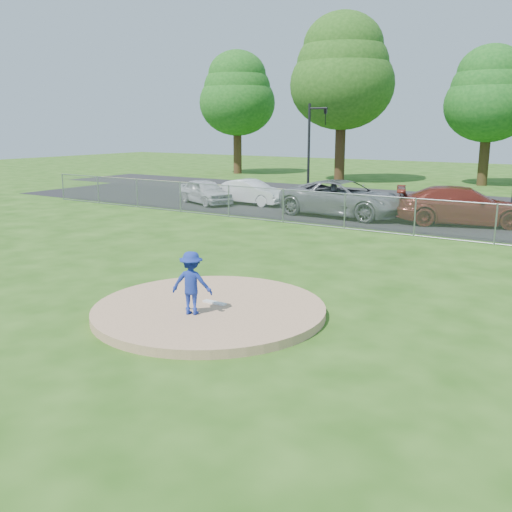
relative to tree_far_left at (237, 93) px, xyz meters
The scene contains 16 objects.
ground 32.60m from the tree_far_left, 46.27° to the right, with size 120.00×120.00×0.00m, color #214B10.
pitchers_mound 40.27m from the tree_far_left, 56.31° to the right, with size 5.40×5.40×0.20m, color tan.
pitching_rubber 40.08m from the tree_far_left, 56.15° to the right, with size 0.60×0.15×0.04m, color white.
chain_link_fence 31.06m from the tree_far_left, 43.67° to the right, with size 40.00×0.06×1.50m, color gray.
parking_lot 28.39m from the tree_far_left, 36.87° to the right, with size 50.00×8.00×0.01m, color black.
street 24.79m from the tree_far_left, 22.25° to the right, with size 60.00×7.00×0.01m, color black.
tree_far_left is the anchor object (origin of this frame).
tree_left 11.24m from the tree_far_left, 10.30° to the right, with size 7.84×7.84×12.53m.
tree_center 21.03m from the tree_far_left, ahead, with size 6.16×6.16×9.84m.
traffic_signal_left 17.60m from the tree_far_left, 39.73° to the right, with size 1.28×0.20×5.60m.
pitcher 40.69m from the tree_far_left, 56.80° to the right, with size 0.91×0.53×1.41m, color navy.
traffic_cone 24.70m from the tree_far_left, 48.10° to the right, with size 0.31×0.31×0.61m, color orange.
parked_car_silver 21.55m from the tree_far_left, 60.37° to the right, with size 1.61×4.00×1.36m, color silver.
parked_car_white 21.79m from the tree_far_left, 53.39° to the right, with size 1.43×4.10×1.35m, color white.
parked_car_gray 26.44m from the tree_far_left, 43.90° to the right, with size 2.83×6.15×1.71m, color slate.
parked_car_darkred 30.11m from the tree_far_left, 35.69° to the right, with size 2.33×5.74×1.67m, color maroon.
Camera 1 is at (7.78, -10.05, 4.30)m, focal length 40.00 mm.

